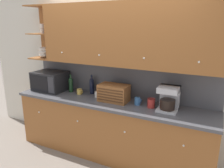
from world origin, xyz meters
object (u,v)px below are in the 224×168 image
at_px(wine_bottle, 71,84).
at_px(mug_blue_second, 138,101).
at_px(microwave, 50,81).
at_px(mug, 80,92).
at_px(coffee_maker, 169,98).
at_px(mug_patterned_third, 97,94).
at_px(storage_canister, 151,103).
at_px(bread_box, 114,93).
at_px(second_wine_bottle, 92,85).

xyz_separation_m(wine_bottle, mug_blue_second, (1.21, -0.08, -0.08)).
xyz_separation_m(microwave, wine_bottle, (0.38, 0.07, -0.03)).
xyz_separation_m(mug, coffee_maker, (1.44, -0.05, 0.12)).
xyz_separation_m(mug_patterned_third, storage_canister, (0.88, -0.05, 0.02)).
height_order(microwave, storage_canister, microwave).
relative_size(mug, coffee_maker, 0.29).
relative_size(wine_bottle, bread_box, 0.69).
xyz_separation_m(second_wine_bottle, bread_box, (0.48, -0.17, -0.02)).
relative_size(wine_bottle, coffee_maker, 0.92).
distance_m(mug_patterned_third, storage_canister, 0.88).
bearing_deg(bread_box, mug_patterned_third, 171.34).
distance_m(mug, mug_blue_second, 1.01).
height_order(microwave, mug_blue_second, microwave).
height_order(second_wine_bottle, coffee_maker, coffee_maker).
distance_m(mug, second_wine_bottle, 0.22).
relative_size(mug, second_wine_bottle, 0.31).
bearing_deg(storage_canister, mug_blue_second, 175.88).
xyz_separation_m(microwave, coffee_maker, (2.02, -0.01, 0.00)).
height_order(second_wine_bottle, bread_box, second_wine_bottle).
height_order(microwave, bread_box, microwave).
xyz_separation_m(microwave, storage_canister, (1.79, -0.02, -0.10)).
xyz_separation_m(second_wine_bottle, mug_patterned_third, (0.18, -0.13, -0.10)).
bearing_deg(storage_canister, wine_bottle, 176.24).
bearing_deg(wine_bottle, bread_box, -6.24).
height_order(mug_patterned_third, storage_canister, storage_canister).
xyz_separation_m(microwave, second_wine_bottle, (0.74, 0.15, -0.02)).
distance_m(microwave, bread_box, 1.22).
xyz_separation_m(mug_patterned_third, coffee_maker, (1.10, -0.04, 0.12)).
height_order(microwave, mug_patterned_third, microwave).
bearing_deg(mug_blue_second, coffee_maker, -1.09).
bearing_deg(mug_patterned_third, microwave, -178.36).
xyz_separation_m(mug, second_wine_bottle, (0.16, 0.12, 0.10)).
bearing_deg(microwave, second_wine_bottle, 11.76).
relative_size(second_wine_bottle, coffee_maker, 0.96).
distance_m(wine_bottle, storage_canister, 1.42).
height_order(wine_bottle, mug_patterned_third, wine_bottle).
height_order(second_wine_bottle, storage_canister, second_wine_bottle).
relative_size(microwave, wine_bottle, 1.79).
xyz_separation_m(mug, bread_box, (0.64, -0.05, 0.08)).
xyz_separation_m(mug, storage_canister, (1.21, -0.05, 0.02)).
bearing_deg(coffee_maker, storage_canister, -178.39).
bearing_deg(mug_blue_second, wine_bottle, 176.30).
relative_size(mug_patterned_third, coffee_maker, 0.27).
bearing_deg(wine_bottle, coffee_maker, -3.02).
relative_size(mug_blue_second, coffee_maker, 0.33).
xyz_separation_m(second_wine_bottle, mug_blue_second, (0.85, -0.16, -0.09)).
bearing_deg(mug_patterned_third, bread_box, -8.66).
bearing_deg(mug_blue_second, mug, 177.85).
relative_size(mug, mug_patterned_third, 1.07).
bearing_deg(second_wine_bottle, wine_bottle, -167.16).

